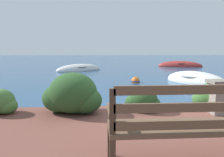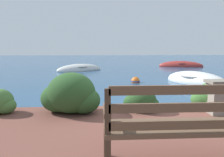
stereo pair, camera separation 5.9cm
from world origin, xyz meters
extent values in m
plane|color=navy|center=(0.00, 0.00, 0.00)|extent=(80.00, 80.00, 0.00)
cube|color=#433123|center=(-0.88, -2.28, 0.42)|extent=(0.06, 0.06, 0.40)
cube|color=brown|center=(-0.12, -2.49, 0.65)|extent=(1.58, 0.48, 0.05)
cube|color=brown|center=(-0.12, -2.70, 0.75)|extent=(1.50, 0.04, 0.09)
cube|color=brown|center=(-0.12, -2.70, 0.93)|extent=(1.50, 0.04, 0.09)
cube|color=brown|center=(-0.12, -2.70, 1.10)|extent=(1.50, 0.04, 0.09)
cube|color=#433123|center=(-0.88, -2.70, 0.90)|extent=(0.06, 0.04, 0.45)
cube|color=brown|center=(-0.88, -2.49, 0.85)|extent=(0.07, 0.43, 0.05)
ellipsoid|color=#426B33|center=(-2.94, -0.42, 0.47)|extent=(0.58, 0.52, 0.49)
ellipsoid|color=#426B33|center=(-2.79, -0.45, 0.38)|extent=(0.40, 0.36, 0.32)
ellipsoid|color=#284C23|center=(-1.51, -0.47, 0.62)|extent=(0.95, 0.85, 0.81)
ellipsoid|color=#284C23|center=(-1.77, -0.39, 0.50)|extent=(0.71, 0.64, 0.57)
ellipsoid|color=#284C23|center=(-1.27, -0.51, 0.48)|extent=(0.66, 0.60, 0.52)
ellipsoid|color=#284C23|center=(-0.10, -0.44, 0.46)|extent=(0.57, 0.52, 0.49)
ellipsoid|color=#284C23|center=(-0.26, -0.40, 0.39)|extent=(0.43, 0.39, 0.34)
ellipsoid|color=#284C23|center=(0.04, -0.47, 0.38)|extent=(0.40, 0.36, 0.32)
ellipsoid|color=#38662D|center=(1.42, -0.41, 0.52)|extent=(0.70, 0.63, 0.60)
ellipsoid|color=#38662D|center=(1.23, -0.35, 0.43)|extent=(0.53, 0.47, 0.42)
ellipsoid|color=#38662D|center=(1.60, -0.44, 0.41)|extent=(0.49, 0.44, 0.39)
ellipsoid|color=silver|center=(3.17, 4.34, 0.07)|extent=(2.53, 3.12, 0.87)
torus|color=gray|center=(3.17, 4.34, 0.31)|extent=(1.75, 1.75, 0.07)
cube|color=#846647|center=(3.39, 3.96, 0.28)|extent=(0.95, 0.61, 0.04)
cube|color=#846647|center=(3.00, 4.65, 0.28)|extent=(0.95, 0.61, 0.04)
ellipsoid|color=silver|center=(-2.26, 9.67, 0.06)|extent=(3.24, 2.57, 0.79)
torus|color=gray|center=(-2.26, 9.67, 0.28)|extent=(1.56, 1.56, 0.07)
cube|color=#846647|center=(-2.66, 9.43, 0.25)|extent=(0.57, 0.83, 0.04)
cube|color=#846647|center=(-1.93, 9.87, 0.25)|extent=(0.57, 0.83, 0.04)
ellipsoid|color=#9E2D28|center=(5.52, 12.23, 0.06)|extent=(3.51, 1.82, 0.82)
torus|color=brown|center=(5.52, 12.23, 0.29)|extent=(1.18, 1.18, 0.07)
cube|color=#846647|center=(6.01, 12.10, 0.26)|extent=(0.32, 0.75, 0.04)
cube|color=#846647|center=(5.11, 12.35, 0.26)|extent=(0.32, 0.75, 0.04)
sphere|color=orange|center=(0.61, 4.57, 0.07)|extent=(0.37, 0.37, 0.37)
torus|color=navy|center=(0.61, 4.57, 0.07)|extent=(0.41, 0.41, 0.04)
camera|label=1|loc=(-1.02, -4.71, 1.50)|focal=35.00mm
camera|label=2|loc=(-0.96, -4.71, 1.50)|focal=35.00mm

